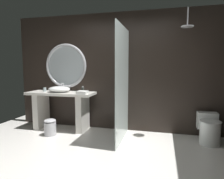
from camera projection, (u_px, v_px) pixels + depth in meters
name	position (u px, v px, depth m)	size (l,w,h in m)	color
ground_plane	(84.00, 169.00, 2.78)	(5.76, 5.76, 0.00)	silver
back_wall_panel	(116.00, 72.00, 4.46)	(4.80, 0.10, 2.60)	black
vanity_counter	(61.00, 106.00, 4.50)	(1.52, 0.57, 0.86)	silver
vessel_sink	(59.00, 89.00, 4.45)	(0.50, 0.41, 0.19)	white
tumbler_cup	(45.00, 89.00, 4.56)	(0.07, 0.07, 0.09)	silver
soap_dispenser	(83.00, 90.00, 4.32)	(0.06, 0.06, 0.15)	#282D28
round_wall_mirror	(66.00, 66.00, 4.65)	(1.04, 0.07, 1.04)	#B7B7BC
shower_glass_panel	(122.00, 84.00, 3.79)	(0.02, 1.18, 2.18)	silver
rain_shower_head	(187.00, 25.00, 3.63)	(0.23, 0.23, 0.35)	#B7B7BC
toilet	(209.00, 129.00, 3.70)	(0.37, 0.58, 0.54)	white
waste_bin	(50.00, 127.00, 4.12)	(0.25, 0.25, 0.35)	#B7B7BC
folded_hand_towel	(82.00, 92.00, 4.14)	(0.22, 0.18, 0.07)	white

